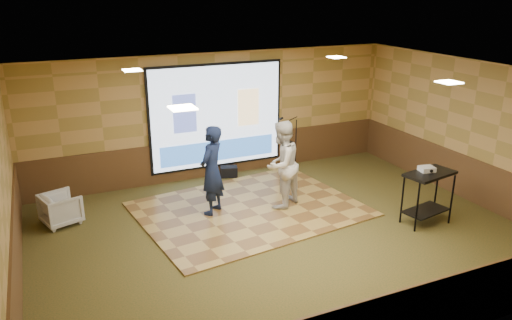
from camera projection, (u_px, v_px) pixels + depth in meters
name	position (u px, v px, depth m)	size (l,w,h in m)	color
ground	(281.00, 234.00, 9.40)	(9.00, 9.00, 0.00)	#2C3C1B
room_shell	(283.00, 127.00, 8.71)	(9.04, 7.04, 3.02)	tan
wainscot_back	(218.00, 156.00, 12.24)	(9.00, 0.04, 0.95)	#54371C
wainscot_front	(407.00, 319.00, 6.24)	(9.00, 0.04, 0.95)	#54371C
wainscot_left	(16.00, 263.00, 7.52)	(0.04, 7.00, 0.95)	#54371C
wainscot_right	(463.00, 176.00, 10.96)	(0.04, 7.00, 0.95)	#54371C
projector_screen	(217.00, 117.00, 11.88)	(3.32, 0.06, 2.52)	black
downlight_nw	(132.00, 70.00, 9.13)	(0.32, 0.32, 0.02)	#FFEEBF
downlight_ne	(336.00, 57.00, 10.82)	(0.32, 0.32, 0.02)	#FFEEBF
downlight_sw	(183.00, 108.00, 6.28)	(0.32, 0.32, 0.02)	#FFEEBF
downlight_se	(449.00, 82.00, 7.97)	(0.32, 0.32, 0.02)	#FFEEBF
dance_floor	(250.00, 209.00, 10.43)	(4.40, 3.35, 0.03)	#AB853E
player_left	(212.00, 170.00, 9.96)	(0.67, 0.44, 1.83)	#121C3A
player_right	(281.00, 165.00, 10.27)	(0.90, 0.70, 1.84)	silver
av_table	(428.00, 187.00, 9.61)	(1.01, 0.53, 1.06)	black
projector	(427.00, 169.00, 9.56)	(0.28, 0.23, 0.09)	silver
mic_stand	(294.00, 155.00, 12.30)	(0.58, 0.24, 1.49)	black
banquet_chair	(61.00, 209.00, 9.74)	(0.67, 0.69, 0.62)	gray
duffel_bag	(229.00, 172.00, 12.24)	(0.41, 0.27, 0.25)	black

